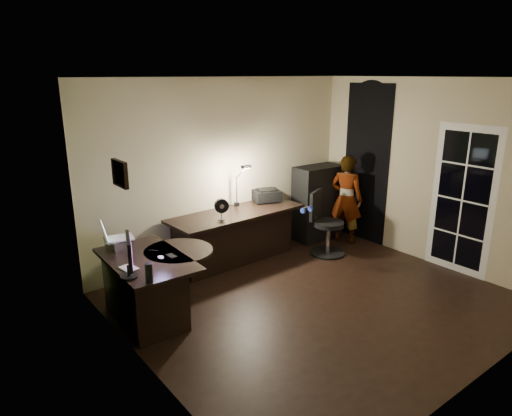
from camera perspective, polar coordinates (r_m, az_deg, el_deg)
floor at (r=5.90m, az=7.58°, el=-11.48°), size 4.50×4.00×0.01m
ceiling at (r=5.21m, az=8.74°, el=15.86°), size 4.50×4.00×0.01m
wall_back at (r=6.90m, az=-3.90°, el=4.79°), size 4.50×0.01×2.70m
wall_front at (r=4.32m, az=27.52°, el=-4.30°), size 4.50×0.01×2.70m
wall_left at (r=4.15m, az=-14.24°, el=-3.69°), size 0.01×4.00×2.70m
wall_right at (r=7.16m, az=20.88°, el=4.16°), size 0.01×4.00×2.70m
green_wall_overlay at (r=4.16m, az=-14.05°, el=-3.64°), size 0.00×4.00×2.70m
arched_doorway at (r=7.80m, az=13.61°, el=5.35°), size 0.01×0.90×2.60m
french_door at (r=6.94m, az=24.37°, el=0.86°), size 0.02×0.92×2.10m
framed_picture at (r=4.43m, az=-16.66°, el=4.14°), size 0.04×0.30×0.25m
desk_left at (r=5.44m, az=-13.26°, el=-9.79°), size 0.85×1.33×0.76m
desk_right at (r=6.83m, az=-2.38°, el=-3.66°), size 2.12×0.82×0.79m
cabinet at (r=7.84m, az=7.72°, el=0.68°), size 0.86×0.45×1.26m
laptop_stand at (r=5.65m, az=-16.73°, el=-4.24°), size 0.29×0.26×0.11m
laptop at (r=5.59m, az=-16.88°, el=-2.53°), size 0.42×0.41×0.24m
monitor at (r=4.80m, az=-15.69°, el=-6.60°), size 0.25×0.47×0.31m
mouse at (r=5.22m, az=-11.82°, el=-6.07°), size 0.09×0.11×0.03m
phone at (r=5.27m, az=-10.51°, el=-5.90°), size 0.08×0.14×0.01m
pen at (r=5.47m, az=-12.71°, el=-5.18°), size 0.09×0.10×0.01m
speaker at (r=4.66m, az=-13.24°, el=-7.88°), size 0.10×0.10×0.20m
notepad at (r=5.06m, az=-15.61°, el=-7.24°), size 0.17×0.22×0.01m
desk_fan at (r=6.24m, az=-4.38°, el=-0.18°), size 0.23×0.18×0.31m
headphones at (r=6.66m, az=6.35°, el=-0.14°), size 0.20×0.10×0.09m
printer at (r=7.22m, az=1.33°, el=1.66°), size 0.49×0.43×0.18m
desk_lamp at (r=6.85m, az=-2.46°, el=3.12°), size 0.26×0.36×0.72m
office_chair at (r=7.18m, az=9.07°, el=-1.93°), size 0.74×0.74×1.00m
person at (r=7.68m, az=11.19°, el=1.07°), size 0.53×0.63×1.49m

